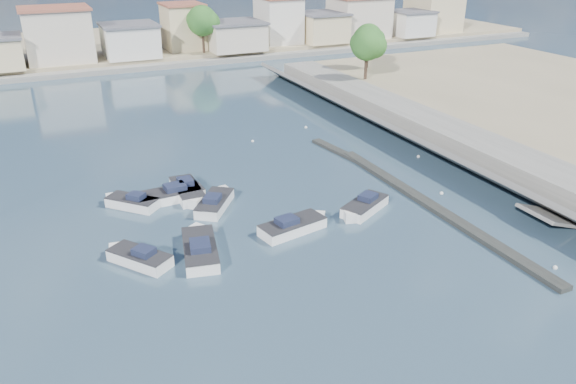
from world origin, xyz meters
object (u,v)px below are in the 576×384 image
object	(u,v)px
motorboat_a	(137,258)
motorboat_g	(188,192)
motorboat_e	(200,248)
motorboat_f	(130,203)
motorboat_b	(216,202)
motorboat_c	(166,197)
motorboat_h	(295,226)
motorboat_d	(363,208)

from	to	relation	value
motorboat_a	motorboat_g	size ratio (longest dim) A/B	0.79
motorboat_e	motorboat_f	xyz separation A→B (m)	(-2.95, 9.28, -0.00)
motorboat_b	motorboat_f	world-z (taller)	same
motorboat_c	motorboat_e	size ratio (longest dim) A/B	1.01
motorboat_b	motorboat_g	distance (m)	3.18
motorboat_a	motorboat_h	size ratio (longest dim) A/B	0.81
motorboat_a	motorboat_c	xyz separation A→B (m)	(4.00, 8.69, 0.00)
motorboat_b	motorboat_g	bearing A→B (deg)	117.65
motorboat_a	motorboat_e	world-z (taller)	same
motorboat_g	motorboat_h	distance (m)	10.65
motorboat_d	motorboat_g	xyz separation A→B (m)	(-11.64, 8.59, 0.00)
motorboat_a	motorboat_h	bearing A→B (deg)	-1.90
motorboat_e	motorboat_c	bearing A→B (deg)	90.73
motorboat_f	motorboat_g	distance (m)	4.73
motorboat_d	motorboat_h	size ratio (longest dim) A/B	0.87
motorboat_a	motorboat_h	xyz separation A→B (m)	(11.40, -0.38, -0.00)
motorboat_f	motorboat_h	bearing A→B (deg)	-41.75
motorboat_f	motorboat_h	distance (m)	13.72
motorboat_b	motorboat_e	world-z (taller)	same
motorboat_f	motorboat_e	bearing A→B (deg)	-72.38
motorboat_g	motorboat_d	bearing A→B (deg)	-36.45
motorboat_c	motorboat_g	bearing A→B (deg)	1.41
motorboat_b	motorboat_d	bearing A→B (deg)	-29.63
motorboat_b	motorboat_g	world-z (taller)	same
motorboat_h	motorboat_f	bearing A→B (deg)	138.25
motorboat_h	motorboat_g	bearing A→B (deg)	121.14
motorboat_f	motorboat_h	world-z (taller)	same
motorboat_f	motorboat_g	xyz separation A→B (m)	(4.73, -0.02, 0.00)
motorboat_d	motorboat_h	distance (m)	6.15
motorboat_f	motorboat_h	size ratio (longest dim) A/B	0.73
motorboat_b	motorboat_f	size ratio (longest dim) A/B	1.17
motorboat_e	motorboat_f	world-z (taller)	same
motorboat_b	motorboat_f	distance (m)	6.82
motorboat_a	motorboat_f	xyz separation A→B (m)	(1.17, 8.75, -0.00)
motorboat_g	motorboat_e	bearing A→B (deg)	-100.89
motorboat_a	motorboat_d	xyz separation A→B (m)	(17.53, 0.14, -0.00)
motorboat_h	motorboat_a	bearing A→B (deg)	178.10
motorboat_a	motorboat_b	bearing A→B (deg)	38.78
motorboat_d	motorboat_b	bearing A→B (deg)	150.37
motorboat_b	motorboat_d	world-z (taller)	same
motorboat_c	motorboat_f	bearing A→B (deg)	178.68
motorboat_d	motorboat_f	bearing A→B (deg)	152.24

